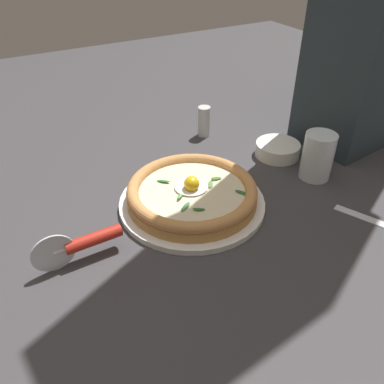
{
  "coord_description": "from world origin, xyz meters",
  "views": [
    {
      "loc": [
        -0.28,
        -0.56,
        0.49
      ],
      "look_at": [
        0.03,
        -0.01,
        0.03
      ],
      "focal_mm": 37.19,
      "sensor_mm": 36.0,
      "label": 1
    }
  ],
  "objects": [
    {
      "name": "ground_plane",
      "position": [
        0.0,
        0.0,
        -0.01
      ],
      "size": [
        2.4,
        2.4,
        0.03
      ],
      "primitive_type": "cube",
      "color": "#39373A",
      "rests_on": "ground"
    },
    {
      "name": "pizza",
      "position": [
        0.03,
        -0.01,
        0.03
      ],
      "size": [
        0.26,
        0.26,
        0.05
      ],
      "color": "#C48746",
      "rests_on": "pizza_plate"
    },
    {
      "name": "pizza_plate",
      "position": [
        0.03,
        -0.01,
        0.01
      ],
      "size": [
        0.29,
        0.29,
        0.01
      ],
      "primitive_type": "cylinder",
      "color": "white",
      "rests_on": "ground"
    },
    {
      "name": "pepper_shaker",
      "position": [
        0.21,
        0.24,
        0.04
      ],
      "size": [
        0.03,
        0.03,
        0.08
      ],
      "primitive_type": "cylinder",
      "color": "silver",
      "rests_on": "ground"
    },
    {
      "name": "drinking_glass",
      "position": [
        0.32,
        -0.05,
        0.04
      ],
      "size": [
        0.07,
        0.07,
        0.1
      ],
      "color": "silver",
      "rests_on": "ground"
    },
    {
      "name": "side_bowl",
      "position": [
        0.31,
        0.06,
        0.02
      ],
      "size": [
        0.11,
        0.11,
        0.03
      ],
      "primitive_type": "cylinder",
      "color": "white",
      "rests_on": "ground"
    },
    {
      "name": "pizza_cutter",
      "position": [
        -0.2,
        -0.05,
        0.04
      ],
      "size": [
        0.15,
        0.02,
        0.07
      ],
      "color": "silver",
      "rests_on": "ground"
    }
  ]
}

